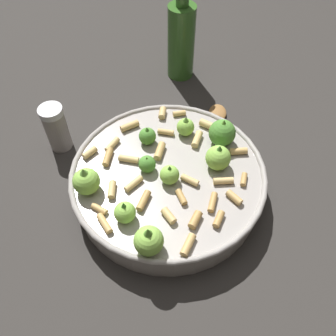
% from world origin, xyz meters
% --- Properties ---
extents(ground_plane, '(2.40, 2.40, 0.00)m').
position_xyz_m(ground_plane, '(0.00, 0.00, 0.00)').
color(ground_plane, '#2D2B28').
extents(cooking_pan, '(0.32, 0.32, 0.10)m').
position_xyz_m(cooking_pan, '(0.00, -0.00, 0.03)').
color(cooking_pan, '#9E9993').
rests_on(cooking_pan, ground).
extents(pepper_shaker, '(0.04, 0.04, 0.09)m').
position_xyz_m(pepper_shaker, '(-0.22, 0.03, 0.05)').
color(pepper_shaker, gray).
rests_on(pepper_shaker, ground).
extents(olive_oil_bottle, '(0.06, 0.06, 0.21)m').
position_xyz_m(olive_oil_bottle, '(-0.08, 0.31, 0.09)').
color(olive_oil_bottle, '#336023').
rests_on(olive_oil_bottle, ground).
extents(wooden_spoon, '(0.07, 0.24, 0.02)m').
position_xyz_m(wooden_spoon, '(0.05, 0.13, 0.01)').
color(wooden_spoon, olive).
rests_on(wooden_spoon, ground).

